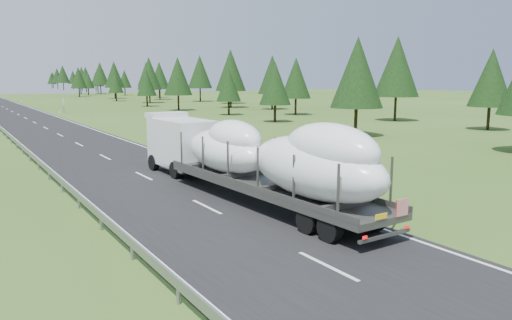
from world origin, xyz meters
TOP-DOWN VIEW (x-y plane):
  - ground at (0.00, 0.00)m, footprint 400.00×400.00m
  - road_surface at (0.00, 100.00)m, footprint 10.00×400.00m
  - marker_posts at (6.50, 155.00)m, footprint 0.13×350.08m
  - highway_sign at (7.20, 80.00)m, footprint 0.08×0.90m
  - tree_line_right at (40.61, 118.38)m, footprint 28.01×340.65m
  - boat_truck at (2.60, 9.40)m, footprint 3.56×20.78m

SIDE VIEW (x-z plane):
  - ground at x=0.00m, z-range 0.00..0.00m
  - road_surface at x=0.00m, z-range 0.00..0.02m
  - marker_posts at x=6.50m, z-range 0.04..1.04m
  - highway_sign at x=7.20m, z-range 0.51..3.11m
  - boat_truck at x=2.60m, z-range 0.15..4.54m
  - tree_line_right at x=40.61m, z-range 0.70..13.10m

